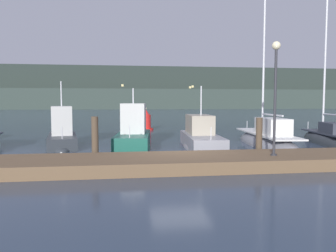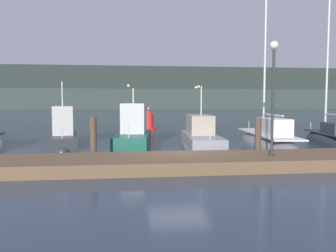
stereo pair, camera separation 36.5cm
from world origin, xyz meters
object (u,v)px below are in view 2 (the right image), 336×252
at_px(motorboat_berth_4, 63,139).
at_px(motorboat_berth_6, 201,142).
at_px(channel_buoy, 149,122).
at_px(motorboat_berth_5, 134,139).
at_px(sailboat_berth_8, 328,142).
at_px(dock_lamppost, 273,80).
at_px(sailboat_berth_7, 267,143).

height_order(motorboat_berth_4, motorboat_berth_6, motorboat_berth_4).
height_order(motorboat_berth_4, channel_buoy, motorboat_berth_4).
distance_m(motorboat_berth_5, channel_buoy, 11.44).
relative_size(sailboat_berth_8, channel_buoy, 5.02).
height_order(motorboat_berth_4, dock_lamppost, dock_lamppost).
bearing_deg(sailboat_berth_8, motorboat_berth_6, -175.36).
xyz_separation_m(motorboat_berth_4, sailboat_berth_7, (11.55, -1.26, -0.25)).
xyz_separation_m(motorboat_berth_4, sailboat_berth_8, (15.44, -0.99, -0.30)).
relative_size(motorboat_berth_4, motorboat_berth_6, 0.83).
relative_size(sailboat_berth_7, channel_buoy, 6.23).
bearing_deg(sailboat_berth_8, sailboat_berth_7, -176.01).
relative_size(motorboat_berth_4, motorboat_berth_5, 0.91).
height_order(sailboat_berth_8, dock_lamppost, sailboat_berth_8).
bearing_deg(dock_lamppost, motorboat_berth_6, 104.99).
bearing_deg(dock_lamppost, channel_buoy, 102.13).
xyz_separation_m(motorboat_berth_4, motorboat_berth_5, (3.96, -1.26, 0.07)).
bearing_deg(motorboat_berth_6, sailboat_berth_7, 5.28).
bearing_deg(channel_buoy, motorboat_berth_4, -118.14).
distance_m(motorboat_berth_4, channel_buoy, 11.44).
height_order(sailboat_berth_7, channel_buoy, sailboat_berth_7).
relative_size(motorboat_berth_4, sailboat_berth_7, 0.42).
relative_size(motorboat_berth_6, dock_lamppost, 1.46).
distance_m(motorboat_berth_6, sailboat_berth_8, 7.85).
xyz_separation_m(sailboat_berth_7, dock_lamppost, (-2.44, -5.98, 3.13)).
relative_size(motorboat_berth_5, sailboat_berth_8, 0.57).
xyz_separation_m(motorboat_berth_5, motorboat_berth_6, (3.65, -0.36, -0.17)).
height_order(motorboat_berth_4, motorboat_berth_5, motorboat_berth_4).
bearing_deg(motorboat_berth_4, sailboat_berth_7, -6.24).
height_order(motorboat_berth_5, dock_lamppost, dock_lamppost).
bearing_deg(motorboat_berth_6, sailboat_berth_8, 4.64).
bearing_deg(motorboat_berth_6, motorboat_berth_4, 167.93).
height_order(motorboat_berth_6, dock_lamppost, dock_lamppost).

